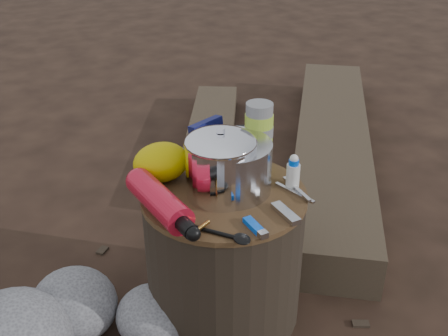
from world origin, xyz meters
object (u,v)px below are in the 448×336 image
camping_pot (221,164)px  travel_mug (244,147)px  log_main (332,145)px  thermos (259,137)px  fuel_bottle (159,201)px  stump (224,254)px

camping_pot → travel_mug: size_ratio=1.72×
log_main → thermos: thermos is taller
camping_pot → fuel_bottle: 0.18m
stump → camping_pot: camping_pot is taller
fuel_bottle → travel_mug: size_ratio=2.85×
stump → thermos: bearing=26.3°
travel_mug → fuel_bottle: bearing=-157.8°
log_main → travel_mug: (-0.75, -0.49, 0.38)m
log_main → camping_pot: camping_pot is taller
log_main → thermos: size_ratio=9.28×
stump → camping_pot: (-0.01, -0.00, 0.29)m
thermos → camping_pot: bearing=-154.8°
stump → fuel_bottle: (-0.19, -0.01, 0.24)m
camping_pot → fuel_bottle: (-0.18, -0.01, -0.05)m
fuel_bottle → travel_mug: (0.32, 0.13, 0.02)m
travel_mug → log_main: bearing=33.1°
thermos → stump: bearing=-153.7°
fuel_bottle → thermos: (0.34, 0.08, 0.06)m
camping_pot → travel_mug: (0.14, 0.12, -0.04)m
stump → travel_mug: bearing=42.7°
log_main → thermos: 1.00m
camping_pot → thermos: thermos is taller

